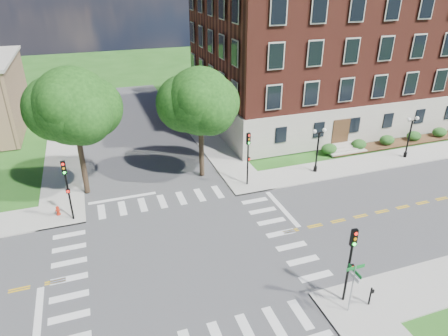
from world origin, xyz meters
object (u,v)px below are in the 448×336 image
object	(u,v)px
traffic_signal_ne	(248,152)
twin_lamp_east	(410,135)
street_sign_pole	(354,280)
fire_hydrant	(58,211)
push_button_post	(371,295)
twin_lamp_west	(318,148)
traffic_signal_nw	(67,183)
traffic_signal_se	(351,257)

from	to	relation	value
traffic_signal_ne	twin_lamp_east	bearing A→B (deg)	0.36
twin_lamp_east	street_sign_pole	distance (m)	23.36
twin_lamp_east	fire_hydrant	bearing A→B (deg)	179.81
street_sign_pole	fire_hydrant	xyz separation A→B (m)	(-15.31, 15.59, -1.84)
push_button_post	fire_hydrant	xyz separation A→B (m)	(-16.67, 15.61, -0.33)
twin_lamp_west	push_button_post	xyz separation A→B (m)	(-5.88, -15.64, -1.73)
traffic_signal_nw	twin_lamp_west	size ratio (longest dim) A/B	1.13
twin_lamp_east	street_sign_pole	world-z (taller)	twin_lamp_east
twin_lamp_east	traffic_signal_nw	bearing A→B (deg)	-178.41
twin_lamp_east	fire_hydrant	distance (m)	32.87
traffic_signal_se	push_button_post	xyz separation A→B (m)	(1.13, -0.79, -2.39)
traffic_signal_ne	twin_lamp_west	bearing A→B (deg)	2.09
traffic_signal_ne	street_sign_pole	world-z (taller)	traffic_signal_ne
twin_lamp_west	twin_lamp_east	bearing A→B (deg)	-0.81
traffic_signal_ne	fire_hydrant	world-z (taller)	traffic_signal_ne
twin_lamp_east	fire_hydrant	xyz separation A→B (m)	(-32.81, 0.11, -2.06)
twin_lamp_west	twin_lamp_east	size ratio (longest dim) A/B	1.00
traffic_signal_se	twin_lamp_west	bearing A→B (deg)	64.72
traffic_signal_se	fire_hydrant	distance (m)	21.63
twin_lamp_west	push_button_post	distance (m)	16.80
traffic_signal_ne	fire_hydrant	bearing A→B (deg)	179.20
traffic_signal_se	twin_lamp_east	xyz separation A→B (m)	(17.28, 14.70, -0.66)
street_sign_pole	twin_lamp_west	bearing A→B (deg)	65.15
twin_lamp_west	traffic_signal_nw	bearing A→B (deg)	-177.27
twin_lamp_east	fire_hydrant	size ratio (longest dim) A/B	5.64
twin_lamp_west	traffic_signal_se	bearing A→B (deg)	-115.28
street_sign_pole	traffic_signal_se	bearing A→B (deg)	74.08
traffic_signal_ne	traffic_signal_nw	bearing A→B (deg)	-176.96
traffic_signal_se	traffic_signal_nw	bearing A→B (deg)	136.27
twin_lamp_west	street_sign_pole	bearing A→B (deg)	-114.85
traffic_signal_se	traffic_signal_ne	world-z (taller)	same
traffic_signal_ne	push_button_post	world-z (taller)	traffic_signal_ne
traffic_signal_nw	fire_hydrant	xyz separation A→B (m)	(-1.08, 0.99, -2.72)
traffic_signal_ne	traffic_signal_se	bearing A→B (deg)	-90.17
traffic_signal_ne	street_sign_pole	distance (m)	15.39
twin_lamp_east	push_button_post	world-z (taller)	twin_lamp_east
twin_lamp_west	fire_hydrant	world-z (taller)	twin_lamp_west
twin_lamp_west	push_button_post	size ratio (longest dim) A/B	3.53
twin_lamp_west	twin_lamp_east	xyz separation A→B (m)	(10.26, -0.15, 0.00)
twin_lamp_west	push_button_post	bearing A→B (deg)	-110.60
traffic_signal_ne	street_sign_pole	size ratio (longest dim) A/B	1.55
street_sign_pole	traffic_signal_ne	bearing A→B (deg)	89.01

